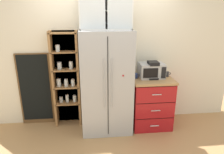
% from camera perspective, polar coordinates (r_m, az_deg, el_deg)
% --- Properties ---
extents(ground_plane, '(10.70, 10.70, 0.00)m').
position_cam_1_polar(ground_plane, '(3.91, -1.48, -14.01)').
color(ground_plane, tan).
extents(wall_back_cream, '(5.00, 0.10, 2.55)m').
position_cam_1_polar(wall_back_cream, '(3.80, -2.11, 5.86)').
color(wall_back_cream, silver).
rests_on(wall_back_cream, ground).
extents(refrigerator, '(0.86, 0.69, 1.79)m').
position_cam_1_polar(refrigerator, '(3.54, -1.61, -1.43)').
color(refrigerator, '#ADAFB5').
rests_on(refrigerator, ground).
extents(pantry_shelf_column, '(0.53, 0.26, 1.76)m').
position_cam_1_polar(pantry_shelf_column, '(3.82, -12.74, -0.28)').
color(pantry_shelf_column, brown).
rests_on(pantry_shelf_column, ground).
extents(counter_cabinet, '(0.74, 0.65, 0.93)m').
position_cam_1_polar(counter_cabinet, '(3.87, 10.79, -6.86)').
color(counter_cabinet, '#A8161C').
rests_on(counter_cabinet, ground).
extents(microwave, '(0.44, 0.33, 0.26)m').
position_cam_1_polar(microwave, '(3.71, 11.03, 1.84)').
color(microwave, '#ADAFB5').
rests_on(microwave, counter_cabinet).
extents(coffee_maker, '(0.17, 0.20, 0.31)m').
position_cam_1_polar(coffee_maker, '(3.66, 11.31, 2.04)').
color(coffee_maker, black).
rests_on(coffee_maker, counter_cabinet).
extents(mug_charcoal, '(0.11, 0.08, 0.09)m').
position_cam_1_polar(mug_charcoal, '(3.85, 15.21, 0.83)').
color(mug_charcoal, '#2D2D33').
rests_on(mug_charcoal, counter_cabinet).
extents(mug_navy, '(0.12, 0.09, 0.09)m').
position_cam_1_polar(mug_navy, '(3.65, 6.60, 0.36)').
color(mug_navy, navy).
rests_on(mug_navy, counter_cabinet).
extents(bottle_green, '(0.07, 0.07, 0.30)m').
position_cam_1_polar(bottle_green, '(3.70, 11.15, 1.85)').
color(bottle_green, '#285B33').
rests_on(bottle_green, counter_cabinet).
extents(bottle_cobalt, '(0.07, 0.07, 0.27)m').
position_cam_1_polar(bottle_cobalt, '(3.69, 11.18, 1.62)').
color(bottle_cobalt, navy).
rests_on(bottle_cobalt, counter_cabinet).
extents(upper_cabinet, '(0.83, 0.32, 0.58)m').
position_cam_1_polar(upper_cabinet, '(3.39, -1.86, 18.14)').
color(upper_cabinet, silver).
rests_on(upper_cabinet, refrigerator).
extents(chalkboard_menu, '(0.60, 0.04, 1.37)m').
position_cam_1_polar(chalkboard_menu, '(4.03, -20.72, -3.29)').
color(chalkboard_menu, brown).
rests_on(chalkboard_menu, ground).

